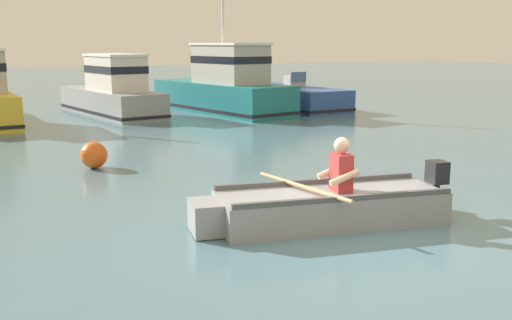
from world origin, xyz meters
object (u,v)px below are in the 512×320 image
Objects in this scene: moored_boat_teal at (224,87)px; rowboat_with_person at (325,205)px; moored_boat_blue at (288,98)px; mooring_buoy at (94,155)px; moored_boat_grey at (113,93)px.

rowboat_with_person is at bearing -109.68° from moored_boat_teal.
moored_boat_blue is at bearing 6.11° from moored_boat_teal.
rowboat_with_person is 13.77m from moored_boat_teal.
moored_boat_grey is at bearing 72.40° from mooring_buoy.
mooring_buoy is at bearing -130.28° from moored_boat_teal.
moored_boat_grey is 9.32m from mooring_buoy.
rowboat_with_person is at bearing -119.55° from moored_boat_blue.
moored_boat_blue is at bearing 60.45° from rowboat_with_person.
moored_boat_teal is 2.95m from moored_boat_blue.
moored_boat_teal is (3.71, -1.18, 0.14)m from moored_boat_grey.
moored_boat_teal is 10.10m from mooring_buoy.
moored_boat_teal is at bearing -17.64° from moored_boat_grey.
moored_boat_grey is 3.89m from moored_boat_teal.
moored_boat_blue is at bearing -7.52° from moored_boat_grey.
rowboat_with_person is 0.63× the size of moored_boat_blue.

